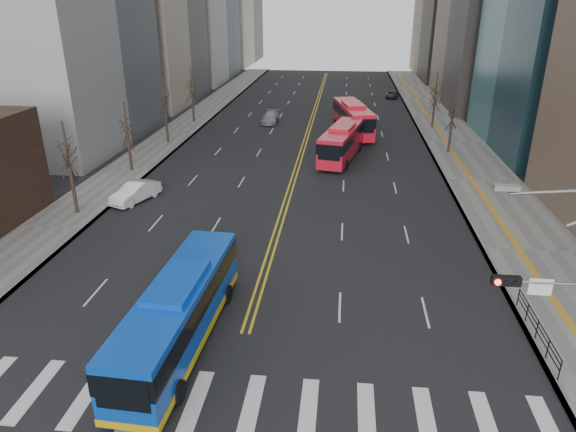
# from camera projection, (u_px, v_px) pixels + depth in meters

# --- Properties ---
(ground) EXTENTS (220.00, 220.00, 0.00)m
(ground) POSITION_uv_depth(u_px,v_px,m) (223.00, 406.00, 21.24)
(ground) COLOR black
(sidewalk_right) EXTENTS (7.00, 130.00, 0.15)m
(sidewalk_right) POSITION_uv_depth(u_px,v_px,m) (454.00, 141.00, 60.66)
(sidewalk_right) COLOR slate
(sidewalk_right) RESTS_ON ground
(sidewalk_left) EXTENTS (5.00, 130.00, 0.15)m
(sidewalk_left) POSITION_uv_depth(u_px,v_px,m) (175.00, 134.00, 64.09)
(sidewalk_left) COLOR slate
(sidewalk_left) RESTS_ON ground
(crosswalk) EXTENTS (26.70, 4.00, 0.01)m
(crosswalk) POSITION_uv_depth(u_px,v_px,m) (223.00, 406.00, 21.24)
(crosswalk) COLOR silver
(crosswalk) RESTS_ON ground
(centerline) EXTENTS (0.55, 100.00, 0.01)m
(centerline) POSITION_uv_depth(u_px,v_px,m) (312.00, 120.00, 71.61)
(centerline) COLOR gold
(centerline) RESTS_ON ground
(pedestrian_railing) EXTENTS (0.06, 6.06, 1.02)m
(pedestrian_railing) POSITION_uv_depth(u_px,v_px,m) (537.00, 327.00, 24.97)
(pedestrian_railing) COLOR black
(pedestrian_railing) RESTS_ON sidewalk_right
(street_trees) EXTENTS (35.20, 47.20, 7.60)m
(street_trees) POSITION_uv_depth(u_px,v_px,m) (228.00, 114.00, 51.71)
(street_trees) COLOR black
(street_trees) RESTS_ON ground
(blue_bus) EXTENTS (3.21, 12.25, 3.53)m
(blue_bus) POSITION_uv_depth(u_px,v_px,m) (179.00, 310.00, 24.48)
(blue_bus) COLOR blue
(blue_bus) RESTS_ON ground
(red_bus_near) EXTENTS (4.86, 11.60, 3.58)m
(red_bus_near) POSITION_uv_depth(u_px,v_px,m) (342.00, 140.00, 53.56)
(red_bus_near) COLOR red
(red_bus_near) RESTS_ON ground
(red_bus_far) EXTENTS (5.24, 12.50, 3.84)m
(red_bus_far) POSITION_uv_depth(u_px,v_px,m) (353.00, 117.00, 63.75)
(red_bus_far) COLOR red
(red_bus_far) RESTS_ON ground
(car_white) EXTENTS (3.24, 5.06, 1.58)m
(car_white) POSITION_uv_depth(u_px,v_px,m) (135.00, 192.00, 42.56)
(car_white) COLOR white
(car_white) RESTS_ON ground
(car_dark_mid) EXTENTS (2.32, 3.82, 1.22)m
(car_dark_mid) POSITION_uv_depth(u_px,v_px,m) (364.00, 116.00, 71.52)
(car_dark_mid) COLOR black
(car_dark_mid) RESTS_ON ground
(car_silver) EXTENTS (2.05, 5.00, 1.45)m
(car_silver) POSITION_uv_depth(u_px,v_px,m) (270.00, 118.00, 69.82)
(car_silver) COLOR gray
(car_silver) RESTS_ON ground
(car_dark_far) EXTENTS (2.61, 4.26, 1.10)m
(car_dark_far) POSITION_uv_depth(u_px,v_px,m) (392.00, 95.00, 87.78)
(car_dark_far) COLOR black
(car_dark_far) RESTS_ON ground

